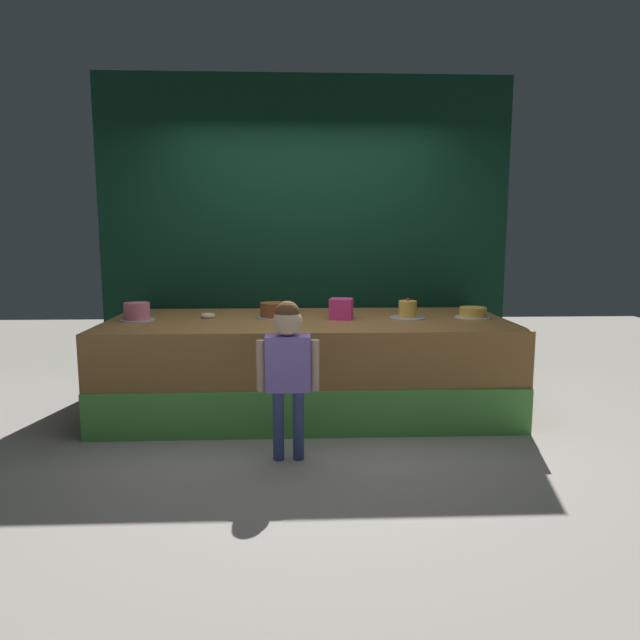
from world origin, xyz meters
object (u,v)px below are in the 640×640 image
Objects in this scene: pink_box at (341,309)px; cake_center_right at (408,311)px; donut at (208,316)px; cake_center_left at (274,311)px; cake_far_left at (137,312)px; child_figure at (288,358)px; cake_far_right at (473,313)px.

pink_box is 0.56m from cake_center_right.
cake_center_left reaches higher than donut.
cake_center_left is (1.11, 0.09, -0.01)m from cake_far_left.
cake_center_left is (-0.56, 0.09, -0.02)m from pink_box.
cake_far_right is (1.54, 1.10, 0.14)m from child_figure.
cake_center_left is at bearing 176.24° from cake_center_right.
donut is (-0.68, 1.19, 0.11)m from child_figure.
cake_far_left is 0.95× the size of cake_center_left.
cake_center_right is at bearing -3.37° from donut.
cake_center_right is at bearing -3.76° from cake_center_left.
cake_center_right is (1.67, -0.10, 0.04)m from donut.
pink_box is at bearing 68.16° from child_figure.
pink_box is at bearing -178.50° from cake_far_right.
pink_box is (0.43, 1.07, 0.18)m from child_figure.
donut is at bearing 176.63° from cake_center_right.
pink_box is 0.56m from cake_center_left.
child_figure reaches higher than donut.
cake_center_left is at bearing 4.70° from cake_far_left.
cake_center_left is at bearing 170.87° from pink_box.
child_figure reaches higher than cake_far_right.
cake_far_right is at bearing -2.07° from cake_center_left.
pink_box is at bearing -178.33° from cake_center_right.
child_figure is 3.69× the size of cake_far_left.
pink_box is at bearing -9.13° from cake_center_left.
pink_box is 0.61× the size of cake_far_right.
donut is (-1.11, 0.11, -0.07)m from pink_box.
pink_box is 1.47× the size of donut.
pink_box is 1.67m from cake_far_left.
cake_center_right is 0.56m from cake_far_right.
cake_far_left reaches higher than cake_center_left.
donut is 0.42× the size of cake_center_right.
cake_far_right is at bearing -2.20° from donut.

